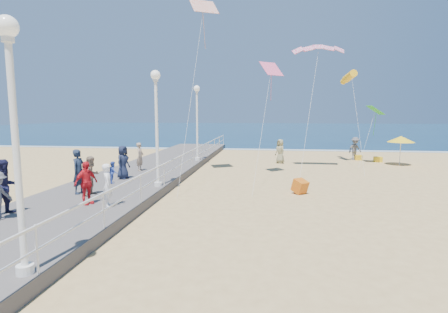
# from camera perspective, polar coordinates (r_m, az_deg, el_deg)

# --- Properties ---
(ground) EXTENTS (160.00, 160.00, 0.00)m
(ground) POSITION_cam_1_polar(r_m,az_deg,el_deg) (15.95, 8.06, -6.76)
(ground) COLOR tan
(ground) RESTS_ON ground
(ocean) EXTENTS (160.00, 90.00, 0.05)m
(ocean) POSITION_cam_1_polar(r_m,az_deg,el_deg) (80.57, 7.62, 4.43)
(ocean) COLOR #0C2B4B
(ocean) RESTS_ON ground
(surf_line) EXTENTS (160.00, 1.20, 0.04)m
(surf_line) POSITION_cam_1_polar(r_m,az_deg,el_deg) (36.18, 7.75, 1.11)
(surf_line) COLOR white
(surf_line) RESTS_ON ground
(boardwalk) EXTENTS (5.00, 44.00, 0.40)m
(boardwalk) POSITION_cam_1_polar(r_m,az_deg,el_deg) (17.49, -17.43, -5.11)
(boardwalk) COLOR #635E59
(boardwalk) RESTS_ON ground
(railing) EXTENTS (0.05, 42.00, 0.55)m
(railing) POSITION_cam_1_polar(r_m,az_deg,el_deg) (16.42, -9.78, -1.93)
(railing) COLOR white
(railing) RESTS_ON boardwalk
(lamp_post_near) EXTENTS (0.44, 0.44, 5.32)m
(lamp_post_near) POSITION_cam_1_polar(r_m,az_deg,el_deg) (8.27, -31.08, 5.02)
(lamp_post_near) COLOR white
(lamp_post_near) RESTS_ON boardwalk
(lamp_post_mid) EXTENTS (0.44, 0.44, 5.32)m
(lamp_post_mid) POSITION_cam_1_polar(r_m,az_deg,el_deg) (16.31, -10.98, 6.49)
(lamp_post_mid) COLOR white
(lamp_post_mid) RESTS_ON boardwalk
(lamp_post_far) EXTENTS (0.44, 0.44, 5.32)m
(lamp_post_far) POSITION_cam_1_polar(r_m,az_deg,el_deg) (25.01, -4.43, 6.80)
(lamp_post_far) COLOR white
(lamp_post_far) RESTS_ON boardwalk
(woman_holding_toddler) EXTENTS (0.56, 0.68, 1.59)m
(woman_holding_toddler) POSITION_cam_1_polar(r_m,az_deg,el_deg) (13.43, -18.40, -4.48)
(woman_holding_toddler) COLOR white
(woman_holding_toddler) RESTS_ON boardwalk
(toddler_held) EXTENTS (0.42, 0.47, 0.81)m
(toddler_held) POSITION_cam_1_polar(r_m,az_deg,el_deg) (13.42, -17.63, -2.46)
(toddler_held) COLOR #2E4AB0
(toddler_held) RESTS_ON boardwalk
(spectator_0) EXTENTS (0.54, 0.74, 1.89)m
(spectator_0) POSITION_cam_1_polar(r_m,az_deg,el_deg) (16.00, -22.60, -2.29)
(spectator_0) COLOR #1A2539
(spectator_0) RESTS_ON boardwalk
(spectator_1) EXTENTS (0.80, 0.93, 1.63)m
(spectator_1) POSITION_cam_1_polar(r_m,az_deg,el_deg) (15.59, -20.76, -2.92)
(spectator_1) COLOR gray
(spectator_1) RESTS_ON boardwalk
(spectator_3) EXTENTS (0.77, 1.03, 1.63)m
(spectator_3) POSITION_cam_1_polar(r_m,az_deg,el_deg) (14.03, -21.59, -4.04)
(spectator_3) COLOR red
(spectator_3) RESTS_ON boardwalk
(spectator_4) EXTENTS (0.72, 0.95, 1.73)m
(spectator_4) POSITION_cam_1_polar(r_m,az_deg,el_deg) (18.83, -16.16, -0.90)
(spectator_4) COLOR #181F35
(spectator_4) RESTS_ON boardwalk
(spectator_6) EXTENTS (0.43, 0.63, 1.67)m
(spectator_6) POSITION_cam_1_polar(r_m,az_deg,el_deg) (21.18, -13.55, -0.03)
(spectator_6) COLOR gray
(spectator_6) RESTS_ON boardwalk
(spectator_7) EXTENTS (1.00, 1.11, 1.88)m
(spectator_7) POSITION_cam_1_polar(r_m,az_deg,el_deg) (13.89, -32.05, -4.23)
(spectator_7) COLOR #1B1B3C
(spectator_7) RESTS_ON boardwalk
(beach_walker_a) EXTENTS (1.38, 1.18, 1.86)m
(beach_walker_a) POSITION_cam_1_polar(r_m,az_deg,el_deg) (30.14, 20.60, 1.22)
(beach_walker_a) COLOR #545458
(beach_walker_a) RESTS_ON ground
(beach_walker_c) EXTENTS (1.01, 1.06, 1.83)m
(beach_walker_c) POSITION_cam_1_polar(r_m,az_deg,el_deg) (26.71, 9.15, 0.85)
(beach_walker_c) COLOR gray
(beach_walker_c) RESTS_ON ground
(box_kite) EXTENTS (0.88, 0.89, 0.74)m
(box_kite) POSITION_cam_1_polar(r_m,az_deg,el_deg) (16.93, 12.30, -4.99)
(box_kite) COLOR red
(box_kite) RESTS_ON ground
(beach_umbrella) EXTENTS (1.90, 1.90, 2.14)m
(beach_umbrella) POSITION_cam_1_polar(r_m,az_deg,el_deg) (28.32, 26.93, 2.54)
(beach_umbrella) COLOR white
(beach_umbrella) RESTS_ON ground
(beach_chair_left) EXTENTS (0.55, 0.55, 0.40)m
(beach_chair_left) POSITION_cam_1_polar(r_m,az_deg,el_deg) (30.28, 21.08, -0.16)
(beach_chair_left) COLOR gold
(beach_chair_left) RESTS_ON ground
(beach_chair_right) EXTENTS (0.55, 0.55, 0.40)m
(beach_chair_right) POSITION_cam_1_polar(r_m,az_deg,el_deg) (29.69, 23.83, -0.43)
(beach_chair_right) COLOR yellow
(beach_chair_right) RESTS_ON ground
(kite_parafoil) EXTENTS (3.38, 0.94, 0.65)m
(kite_parafoil) POSITION_cam_1_polar(r_m,az_deg,el_deg) (24.44, 15.17, 16.90)
(kite_parafoil) COLOR #D01859
(kite_windsock) EXTENTS (1.00, 2.66, 1.08)m
(kite_windsock) POSITION_cam_1_polar(r_m,az_deg,el_deg) (28.17, 19.83, 12.20)
(kite_windsock) COLOR yellow
(kite_diamond_pink) EXTENTS (1.47, 1.42, 0.86)m
(kite_diamond_pink) POSITION_cam_1_polar(r_m,az_deg,el_deg) (21.31, 7.74, 14.01)
(kite_diamond_pink) COLOR #F05884
(kite_diamond_green) EXTENTS (1.12, 1.29, 0.67)m
(kite_diamond_green) POSITION_cam_1_polar(r_m,az_deg,el_deg) (28.22, 23.49, 6.96)
(kite_diamond_green) COLOR green
(kite_diamond_redwhite) EXTENTS (1.87, 1.73, 1.01)m
(kite_diamond_redwhite) POSITION_cam_1_polar(r_m,az_deg,el_deg) (22.26, -3.31, 23.29)
(kite_diamond_redwhite) COLOR red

